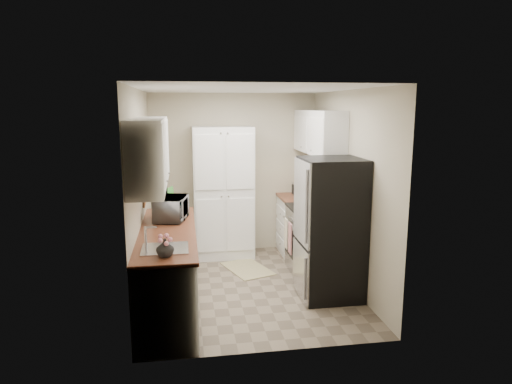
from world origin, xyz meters
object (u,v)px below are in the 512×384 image
at_px(pantry_cabinet, 223,193).
at_px(refrigerator, 331,228).
at_px(toaster_oven, 305,190).
at_px(wine_bottle, 167,201).
at_px(microwave, 171,209).
at_px(electric_range, 314,239).

bearing_deg(pantry_cabinet, refrigerator, -56.54).
relative_size(pantry_cabinet, toaster_oven, 5.42).
xyz_separation_m(pantry_cabinet, wine_bottle, (-0.82, -0.92, 0.08)).
bearing_deg(refrigerator, microwave, 166.63).
bearing_deg(refrigerator, toaster_oven, 85.96).
distance_m(electric_range, wine_bottle, 2.08).
bearing_deg(pantry_cabinet, electric_range, -38.22).
relative_size(electric_range, microwave, 2.19).
bearing_deg(toaster_oven, wine_bottle, -169.37).
xyz_separation_m(wine_bottle, toaster_oven, (2.07, 0.78, -0.06)).
distance_m(pantry_cabinet, refrigerator, 2.07).
height_order(microwave, wine_bottle, wine_bottle).
relative_size(pantry_cabinet, microwave, 3.88).
distance_m(wine_bottle, toaster_oven, 2.21).
height_order(electric_range, refrigerator, refrigerator).
bearing_deg(pantry_cabinet, wine_bottle, -131.71).
height_order(refrigerator, toaster_oven, refrigerator).
bearing_deg(wine_bottle, pantry_cabinet, 48.29).
height_order(electric_range, microwave, microwave).
bearing_deg(microwave, toaster_oven, -49.19).
relative_size(electric_range, refrigerator, 0.66).
xyz_separation_m(pantry_cabinet, microwave, (-0.75, -1.27, 0.06)).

